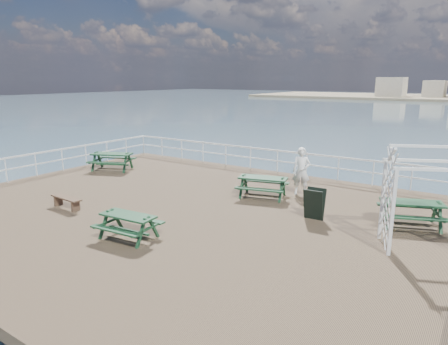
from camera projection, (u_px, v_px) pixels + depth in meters
ground at (187, 215)px, 13.62m from camera, size 18.00×14.00×0.30m
railing at (227, 171)px, 15.50m from camera, size 17.77×13.76×1.10m
picnic_table_a at (112, 158)px, 19.50m from camera, size 2.40×2.21×0.94m
picnic_table_b at (263, 183)px, 15.03m from camera, size 2.10×1.85×0.87m
picnic_table_c at (411, 208)px, 12.06m from camera, size 2.18×1.99×0.87m
picnic_table_d at (128, 221)px, 11.14m from camera, size 1.72×1.44×0.78m
flat_bench_near at (66, 200)px, 13.75m from camera, size 1.42×0.41×0.40m
trellis_arbor at (429, 204)px, 10.25m from camera, size 2.51×2.00×2.77m
sandwich_board at (314, 204)px, 12.64m from camera, size 0.64×0.49×1.02m
person at (301, 171)px, 15.29m from camera, size 0.77×0.62×1.84m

